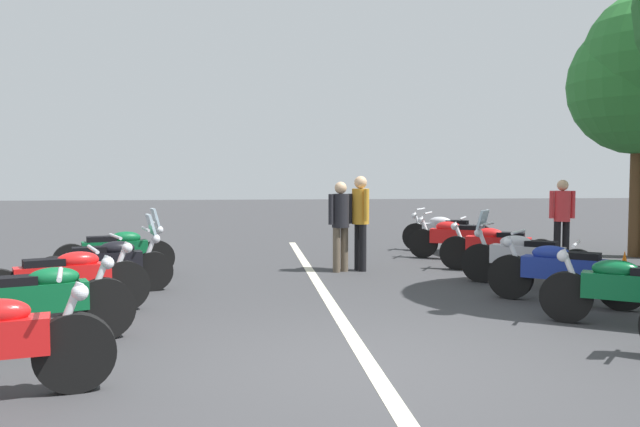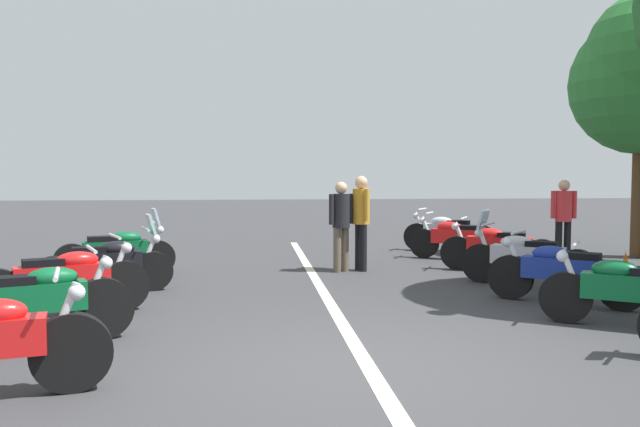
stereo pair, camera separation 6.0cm
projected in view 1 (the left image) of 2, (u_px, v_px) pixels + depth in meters
The scene contains 17 objects.
ground_plane at pixel (371, 367), 6.02m from camera, with size 80.00×80.00×0.00m, color #38383A.
lane_centre_stripe at pixel (328, 298), 9.35m from camera, with size 15.38×0.16×0.01m, color beige.
motorcycle_left_row_1 at pixel (38, 303), 6.72m from camera, with size 0.95×1.95×1.02m.
motorcycle_left_row_2 at pixel (65, 280), 8.12m from camera, with size 1.05×2.05×1.01m.
motorcycle_left_row_3 at pixel (107, 264), 9.69m from camera, with size 0.86×1.97×1.19m.
motorcycle_left_row_4 at pixel (117, 251), 11.25m from camera, with size 0.87×2.01×1.20m.
motorcycle_right_row_1 at pixel (630, 290), 7.52m from camera, with size 1.26×1.78×0.99m.
motorcycle_right_row_2 at pixel (563, 272), 8.92m from camera, with size 1.45×1.73×1.00m.
motorcycle_right_row_3 at pixel (525, 257), 10.37m from camera, with size 1.43×1.79×1.21m.
motorcycle_right_row_4 at pixel (497, 247), 11.90m from camera, with size 1.18×1.96×1.00m.
motorcycle_right_row_5 at pixel (455, 238), 13.62m from camera, with size 1.15×1.86×0.99m.
motorcycle_right_row_6 at pixel (447, 232), 14.94m from camera, with size 1.27×1.90×1.00m.
traffic_cone_0 at pixel (624, 271), 10.07m from camera, with size 0.36×0.36×0.61m.
bystander_0 at pixel (341, 219), 11.86m from camera, with size 0.32×0.48×1.67m.
bystander_1 at pixel (360, 215), 12.00m from camera, with size 0.51×0.32×1.77m.
bystander_2 at pixel (562, 214), 13.21m from camera, with size 0.32×0.53×1.69m.
roadside_tree_1 at pixel (640, 85), 13.89m from camera, with size 3.05×3.05×5.28m.
Camera 1 is at (-5.83, 1.13, 1.81)m, focal length 36.14 mm.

